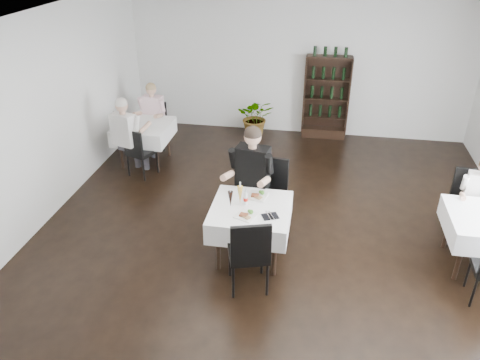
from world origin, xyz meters
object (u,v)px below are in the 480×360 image
(main_table, at_px, (251,217))
(diner_main, at_px, (250,174))
(wine_shelf, at_px, (326,99))
(potted_tree, at_px, (256,117))

(main_table, distance_m, diner_main, 0.65)
(diner_main, bearing_deg, main_table, -80.34)
(wine_shelf, distance_m, potted_tree, 1.50)
(wine_shelf, bearing_deg, diner_main, -104.81)
(diner_main, bearing_deg, wine_shelf, 75.19)
(potted_tree, bearing_deg, main_table, -82.72)
(wine_shelf, relative_size, diner_main, 1.06)
(wine_shelf, xyz_separation_m, diner_main, (-0.99, -3.76, 0.11))
(main_table, height_order, potted_tree, potted_tree)
(main_table, xyz_separation_m, potted_tree, (-0.53, 4.14, -0.20))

